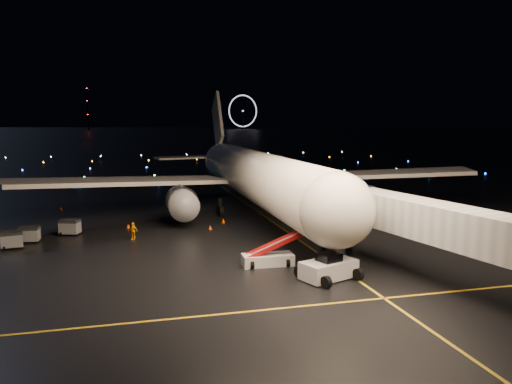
% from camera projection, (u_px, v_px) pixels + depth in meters
% --- Properties ---
extents(ground, '(2000.00, 2000.00, 0.00)m').
position_uv_depth(ground, '(136.00, 140.00, 330.74)').
color(ground, black).
rests_on(ground, ground).
extents(lane_centre, '(0.25, 80.00, 0.02)m').
position_uv_depth(lane_centre, '(282.00, 228.00, 60.56)').
color(lane_centre, gold).
rests_on(lane_centre, ground).
extents(lane_cross, '(60.00, 0.25, 0.02)m').
position_uv_depth(lane_cross, '(148.00, 321.00, 32.38)').
color(lane_cross, gold).
rests_on(lane_cross, ground).
extents(airliner, '(65.38, 62.15, 18.42)m').
position_uv_depth(airliner, '(249.00, 147.00, 70.18)').
color(airliner, silver).
rests_on(airliner, ground).
extents(pushback_tug, '(5.15, 3.84, 2.19)m').
position_uv_depth(pushback_tug, '(329.00, 266.00, 40.96)').
color(pushback_tug, silver).
rests_on(pushback_tug, ground).
extents(belt_loader, '(6.79, 2.09, 3.26)m').
position_uv_depth(belt_loader, '(268.00, 248.00, 44.79)').
color(belt_loader, silver).
rests_on(belt_loader, ground).
extents(crew_c, '(1.20, 1.06, 1.95)m').
position_uv_depth(crew_c, '(133.00, 231.00, 54.58)').
color(crew_c, '#FF9B05').
rests_on(crew_c, ground).
extents(safety_cone_0, '(0.53, 0.53, 0.51)m').
position_uv_depth(safety_cone_0, '(210.00, 227.00, 59.84)').
color(safety_cone_0, '#F84A00').
rests_on(safety_cone_0, ground).
extents(safety_cone_1, '(0.63, 0.63, 0.56)m').
position_uv_depth(safety_cone_1, '(223.00, 221.00, 63.71)').
color(safety_cone_1, '#F84A00').
rests_on(safety_cone_1, ground).
extents(safety_cone_2, '(0.58, 0.58, 0.54)m').
position_uv_depth(safety_cone_2, '(128.00, 226.00, 60.57)').
color(safety_cone_2, '#F84A00').
rests_on(safety_cone_2, ground).
extents(safety_cone_3, '(0.63, 0.63, 0.54)m').
position_uv_depth(safety_cone_3, '(61.00, 208.00, 72.77)').
color(safety_cone_3, '#F84A00').
rests_on(safety_cone_3, ground).
extents(ferris_wheel, '(49.33, 16.80, 52.00)m').
position_uv_depth(ferris_wheel, '(243.00, 112.00, 771.70)').
color(ferris_wheel, black).
rests_on(ferris_wheel, ground).
extents(radio_mast, '(1.80, 1.80, 64.00)m').
position_uv_depth(radio_mast, '(88.00, 108.00, 733.06)').
color(radio_mast, black).
rests_on(radio_mast, ground).
extents(taxiway_lights, '(164.00, 92.00, 0.36)m').
position_uv_depth(taxiway_lights, '(149.00, 165.00, 144.78)').
color(taxiway_lights, black).
rests_on(taxiway_lights, ground).
extents(baggage_cart_0, '(2.43, 2.04, 1.77)m').
position_uv_depth(baggage_cart_0, '(70.00, 227.00, 56.89)').
color(baggage_cart_0, gray).
rests_on(baggage_cart_0, ground).
extents(baggage_cart_1, '(2.10, 1.56, 1.69)m').
position_uv_depth(baggage_cart_1, '(29.00, 235.00, 53.40)').
color(baggage_cart_1, gray).
rests_on(baggage_cart_1, ground).
extents(baggage_cart_2, '(2.32, 1.84, 1.76)m').
position_uv_depth(baggage_cart_2, '(12.00, 240.00, 50.83)').
color(baggage_cart_2, gray).
rests_on(baggage_cart_2, ground).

